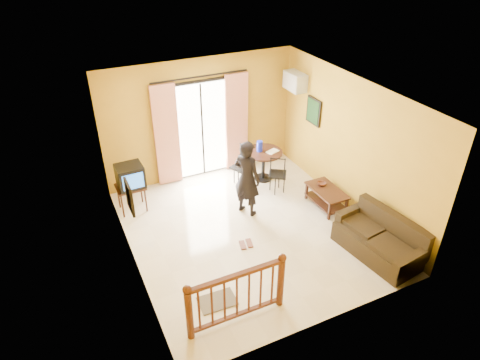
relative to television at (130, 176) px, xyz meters
name	(u,v)px	position (x,y,z in m)	size (l,w,h in m)	color
ground	(249,230)	(1.87, -1.69, -0.82)	(5.00, 5.00, 0.00)	beige
room_shell	(250,155)	(1.87, -1.69, 0.89)	(5.00, 5.00, 5.00)	white
balcony_door	(202,129)	(1.87, 0.74, 0.37)	(2.25, 0.14, 2.46)	black
tv_table	(131,189)	(-0.03, 0.00, -0.31)	(0.58, 0.48, 0.58)	black
television	(130,176)	(0.00, 0.00, 0.00)	(0.54, 0.50, 0.47)	black
picture_left	(130,197)	(-0.35, -1.89, 0.73)	(0.05, 0.42, 0.52)	black
dining_table	(264,157)	(3.05, -0.06, -0.25)	(0.87, 0.87, 0.72)	black
water_jug	(260,146)	(2.97, 0.00, 0.03)	(0.13, 0.13, 0.25)	#1626D2
serving_tray	(273,151)	(3.22, -0.16, -0.08)	(0.28, 0.18, 0.02)	white
dining_chairs	(258,188)	(2.77, -0.37, -0.82)	(1.15, 1.17, 0.95)	black
air_conditioner	(295,81)	(3.96, 0.26, 1.33)	(0.31, 0.60, 0.40)	silver
botanical_print	(314,111)	(4.09, -0.39, 0.83)	(0.05, 0.50, 0.60)	black
coffee_table	(326,195)	(3.72, -1.64, -0.54)	(0.53, 0.95, 0.42)	black
bowl	(322,184)	(3.72, -1.44, -0.37)	(0.18, 0.18, 0.06)	#52291C
sofa	(380,240)	(3.72, -3.31, -0.52)	(0.98, 1.78, 0.81)	black
standing_person	(247,178)	(2.10, -1.10, 0.01)	(0.60, 0.39, 1.65)	black
stair_balustrade	(237,293)	(0.72, -3.59, -0.25)	(1.63, 0.13, 1.04)	#471E0F
doormat	(217,301)	(0.58, -3.13, -0.81)	(0.60, 0.40, 0.02)	#5F584C
sandals	(246,244)	(1.62, -2.06, -0.80)	(0.30, 0.27, 0.03)	#52291C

